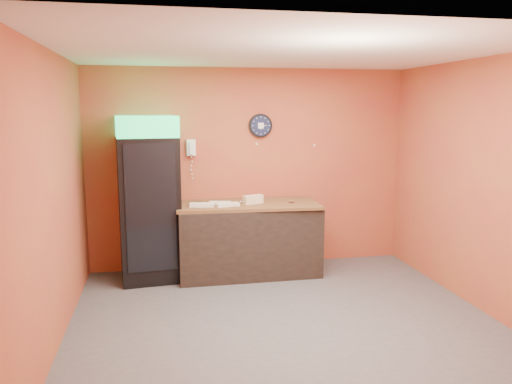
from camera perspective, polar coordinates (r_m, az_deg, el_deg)
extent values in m
plane|color=#47474C|center=(5.55, 3.12, -14.32)|extent=(4.50, 4.50, 0.00)
cube|color=#A9602F|center=(7.09, -0.72, 2.68)|extent=(4.50, 0.02, 2.80)
cube|color=#A9602F|center=(5.09, -22.10, -0.72)|extent=(0.02, 4.00, 2.80)
cube|color=#A9602F|center=(6.10, 24.20, 0.74)|extent=(0.02, 4.00, 2.80)
cube|color=white|center=(5.11, 3.42, 15.76)|extent=(4.50, 4.00, 0.02)
cube|color=black|center=(6.70, -12.13, -1.89)|extent=(0.82, 0.82, 1.88)
cube|color=#18CC61|center=(6.58, -12.46, 7.34)|extent=(0.82, 0.82, 0.27)
cube|color=black|center=(6.31, -12.55, -1.85)|extent=(0.62, 0.08, 1.61)
cube|color=black|center=(6.84, -0.91, -5.49)|extent=(1.89, 0.85, 0.94)
cylinder|color=black|center=(7.04, 0.51, 7.60)|extent=(0.33, 0.05, 0.33)
cylinder|color=#0F1433|center=(7.02, 0.55, 7.60)|extent=(0.28, 0.01, 0.28)
cube|color=white|center=(7.01, 0.57, 7.59)|extent=(0.08, 0.00, 0.08)
cube|color=white|center=(6.91, -7.43, 5.05)|extent=(0.12, 0.07, 0.22)
cube|color=white|center=(6.86, -7.41, 5.02)|extent=(0.05, 0.04, 0.18)
cube|color=brown|center=(6.73, -0.92, -1.44)|extent=(1.94, 0.94, 0.04)
cube|color=beige|center=(6.68, -0.33, -1.10)|extent=(0.29, 0.18, 0.06)
cube|color=beige|center=(6.66, -0.33, -0.61)|extent=(0.29, 0.18, 0.06)
cube|color=silver|center=(6.51, -6.21, -1.48)|extent=(0.33, 0.17, 0.04)
cube|color=silver|center=(6.51, -3.24, -1.45)|extent=(0.31, 0.16, 0.04)
cube|color=silver|center=(6.62, -4.15, -1.28)|extent=(0.30, 0.16, 0.04)
cylinder|color=silver|center=(6.78, -0.66, -0.92)|extent=(0.06, 0.06, 0.06)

